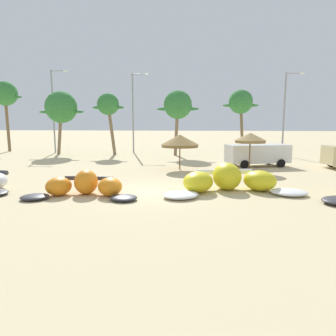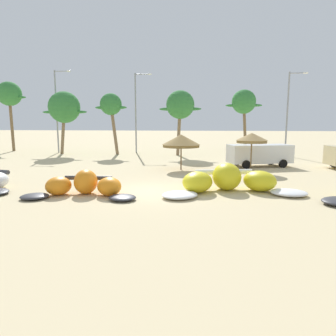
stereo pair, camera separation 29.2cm
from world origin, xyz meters
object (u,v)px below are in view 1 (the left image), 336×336
(palm_left, at_px, (61,108))
(lamppost_west, at_px, (54,107))
(beach_umbrella_middle, at_px, (250,138))
(parked_car_second, at_px, (256,153))
(kite_left_of_center, at_px, (229,181))
(palm_center_left, at_px, (178,105))
(lamppost_east_center, at_px, (286,109))
(beach_umbrella_near_van, at_px, (180,141))
(palm_center_right, at_px, (241,103))
(palm_left_of_gap, at_px, (108,105))
(palm_leftmost, at_px, (5,95))
(lamppost_west_center, at_px, (134,109))
(kite_left, at_px, (84,186))

(palm_left, bearing_deg, lamppost_west, 137.51)
(beach_umbrella_middle, height_order, parked_car_second, beach_umbrella_middle)
(kite_left_of_center, bearing_deg, palm_center_left, 103.05)
(lamppost_west, xyz_separation_m, lamppost_east_center, (26.91, -0.41, -0.42))
(kite_left_of_center, bearing_deg, parked_car_second, 72.26)
(beach_umbrella_near_van, xyz_separation_m, parked_car_second, (6.30, 2.53, -1.17))
(palm_center_right, bearing_deg, parked_car_second, -91.22)
(parked_car_second, height_order, lamppost_east_center, lamppost_east_center)
(beach_umbrella_middle, relative_size, lamppost_east_center, 0.32)
(palm_left_of_gap, bearing_deg, beach_umbrella_near_van, -49.85)
(palm_center_right, height_order, lamppost_west, lamppost_west)
(lamppost_west, distance_m, lamppost_east_center, 26.92)
(palm_leftmost, bearing_deg, palm_left_of_gap, -10.00)
(palm_center_right, distance_m, lamppost_west, 23.00)
(palm_left_of_gap, bearing_deg, lamppost_west, 170.18)
(lamppost_west_center, distance_m, lamppost_east_center, 17.47)
(kite_left_of_center, bearing_deg, palm_left, 134.88)
(kite_left, distance_m, palm_left, 22.58)
(parked_car_second, bearing_deg, beach_umbrella_near_van, -158.08)
(palm_left, distance_m, palm_center_right, 21.83)
(lamppost_east_center, bearing_deg, palm_left_of_gap, -177.64)
(kite_left, height_order, parked_car_second, parked_car_second)
(parked_car_second, bearing_deg, lamppost_west_center, 140.26)
(palm_leftmost, xyz_separation_m, palm_left, (8.62, -2.66, -1.80))
(kite_left, xyz_separation_m, palm_leftmost, (-18.91, 22.15, 6.72))
(kite_left, distance_m, palm_leftmost, 29.89)
(beach_umbrella_near_van, bearing_deg, lamppost_west, 143.56)
(beach_umbrella_middle, bearing_deg, palm_center_left, 120.54)
(kite_left, bearing_deg, parked_car_second, 47.81)
(parked_car_second, distance_m, lamppost_east_center, 10.78)
(kite_left, bearing_deg, kite_left_of_center, 13.42)
(beach_umbrella_near_van, bearing_deg, lamppost_west_center, 116.22)
(palm_center_right, bearing_deg, lamppost_west_center, -167.60)
(kite_left_of_center, height_order, palm_center_right, palm_center_right)
(beach_umbrella_near_van, xyz_separation_m, palm_left_of_gap, (-8.94, 10.60, 3.36))
(palm_leftmost, distance_m, palm_left_of_gap, 14.48)
(palm_left, bearing_deg, beach_umbrella_near_van, -35.74)
(palm_leftmost, height_order, palm_center_left, palm_leftmost)
(beach_umbrella_middle, xyz_separation_m, palm_left, (-19.83, 10.58, 2.88))
(lamppost_west, bearing_deg, palm_center_left, -4.87)
(palm_left, bearing_deg, beach_umbrella_middle, -28.09)
(kite_left_of_center, distance_m, beach_umbrella_middle, 7.72)
(palm_center_right, bearing_deg, beach_umbrella_near_van, -112.33)
(lamppost_west_center, bearing_deg, palm_left_of_gap, -133.89)
(lamppost_west_center, bearing_deg, lamppost_east_center, -5.72)
(lamppost_west_center, xyz_separation_m, lamppost_east_center, (17.38, -1.74, -0.25))
(beach_umbrella_middle, relative_size, palm_center_right, 0.37)
(beach_umbrella_near_van, height_order, palm_left_of_gap, palm_left_of_gap)
(kite_left, distance_m, kite_left_of_center, 7.56)
(palm_left_of_gap, xyz_separation_m, lamppost_east_center, (19.84, 0.82, -0.51))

